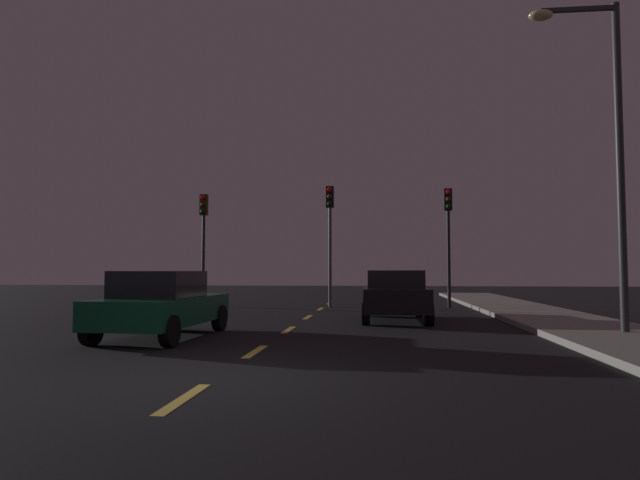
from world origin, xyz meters
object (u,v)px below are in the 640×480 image
traffic_signal_center (330,222)px  traffic_signal_right (448,224)px  traffic_signal_left (203,227)px  car_stopped_ahead (395,295)px  car_adjacent_lane (162,304)px  street_lamp_right (605,135)px

traffic_signal_center → traffic_signal_right: (4.88, -0.00, -0.11)m
traffic_signal_left → car_stopped_ahead: (7.98, -5.95, -2.59)m
car_stopped_ahead → car_adjacent_lane: bearing=-138.3°
traffic_signal_right → street_lamp_right: 10.14m
traffic_signal_left → traffic_signal_center: bearing=0.0°
traffic_signal_left → traffic_signal_center: (5.47, 0.00, 0.17)m
car_stopped_ahead → street_lamp_right: (4.71, -3.85, 3.84)m
traffic_signal_left → traffic_signal_center: traffic_signal_center is taller
car_stopped_ahead → traffic_signal_left: bearing=143.3°
traffic_signal_left → traffic_signal_center: 5.47m
traffic_signal_left → traffic_signal_right: (10.35, 0.00, 0.05)m
car_adjacent_lane → car_stopped_ahead: bearing=41.7°
traffic_signal_center → street_lamp_right: (7.22, -9.80, 1.07)m
car_stopped_ahead → traffic_signal_right: bearing=68.3°
traffic_signal_left → traffic_signal_center: size_ratio=0.95×
traffic_signal_left → car_adjacent_lane: size_ratio=1.14×
car_stopped_ahead → street_lamp_right: bearing=-39.2°
traffic_signal_center → street_lamp_right: size_ratio=0.66×
traffic_signal_center → car_stopped_ahead: traffic_signal_center is taller
car_stopped_ahead → street_lamp_right: 7.19m
traffic_signal_center → car_stopped_ahead: bearing=-67.1°
traffic_signal_right → car_stopped_ahead: bearing=-111.7°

